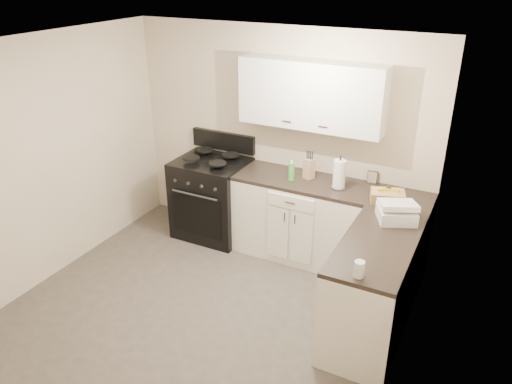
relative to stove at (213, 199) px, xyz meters
The scene contains 21 objects.
floor 1.70m from the stove, 64.01° to the right, with size 3.60×3.60×0.00m, color #473F38.
ceiling 2.62m from the stove, 64.01° to the right, with size 3.60×3.60×0.00m, color white.
wall_back 1.12m from the stove, 24.32° to the left, with size 3.60×3.60×0.00m, color beige.
wall_right 3.02m from the stove, 30.35° to the right, with size 3.60×3.60×0.00m, color beige.
wall_left 1.99m from the stove, 126.24° to the right, with size 3.60×3.60×0.00m, color beige.
wall_front 3.44m from the stove, 77.62° to the right, with size 3.60×3.60×0.00m, color beige.
base_cabinets_back 1.14m from the stove, ahead, with size 1.55×0.60×0.90m, color silver.
base_cabinets_right 2.31m from the stove, 15.73° to the right, with size 0.60×1.90×0.90m, color silver.
countertop_back 1.23m from the stove, ahead, with size 1.55×0.60×0.04m, color black.
countertop_right 2.35m from the stove, 15.73° to the right, with size 0.60×1.90×0.04m, color black.
upper_cabinets 1.80m from the stove, ahead, with size 1.55×0.30×0.70m, color white.
stove is the anchor object (origin of this frame).
knife_block 1.33m from the stove, ahead, with size 0.10×0.09×0.22m, color tan.
paper_towel 1.68m from the stove, ahead, with size 0.13×0.13×0.31m, color white.
soap_bottle 1.19m from the stove, ahead, with size 0.07×0.07×0.20m, color green.
picture_frame 1.94m from the stove, ahead, with size 0.11×0.01×0.13m, color black.
wicker_basket 2.16m from the stove, ahead, with size 0.33×0.22×0.11m, color tan.
countertop_grill 2.36m from the stove, 11.08° to the right, with size 0.33×0.31×0.12m, color white.
glass_jar 2.71m from the stove, 33.70° to the right, with size 0.08×0.08×0.13m, color silver.
oven_mitt_near 2.20m from the stove, 30.38° to the right, with size 0.02×0.15×0.26m, color black.
oven_mitt_far 2.07m from the stove, 23.62° to the right, with size 0.02×0.15×0.26m, color black.
Camera 1 is at (2.23, -3.15, 3.12)m, focal length 35.00 mm.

